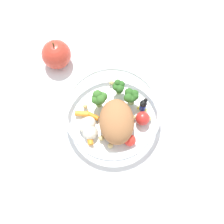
{
  "coord_description": "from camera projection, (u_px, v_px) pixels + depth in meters",
  "views": [
    {
      "loc": [
        0.16,
        0.19,
        0.62
      ],
      "look_at": [
        0.01,
        -0.0,
        0.03
      ],
      "focal_mm": 49.28,
      "sensor_mm": 36.0,
      "label": 1
    }
  ],
  "objects": [
    {
      "name": "loose_apple",
      "position": [
        56.0,
        54.0,
        0.69
      ],
      "size": [
        0.07,
        0.07,
        0.08
      ],
      "color": "#BC3828",
      "rests_on": "ground_plane"
    },
    {
      "name": "ground_plane",
      "position": [
        118.0,
        113.0,
        0.67
      ],
      "size": [
        2.4,
        2.4,
        0.0
      ],
      "primitive_type": "plane",
      "color": "white"
    },
    {
      "name": "food_container",
      "position": [
        113.0,
        115.0,
        0.64
      ],
      "size": [
        0.2,
        0.2,
        0.07
      ],
      "color": "white",
      "rests_on": "ground_plane"
    }
  ]
}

